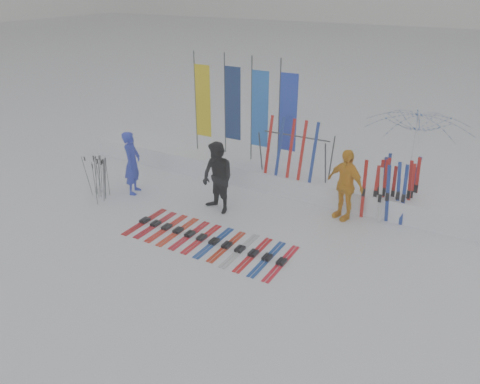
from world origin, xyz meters
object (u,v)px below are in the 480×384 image
Objects in this scene: ski_row at (208,240)px; ski_rack at (296,149)px; person_black at (217,178)px; person_yellow at (345,184)px; tent_canopy at (413,155)px; person_blue at (132,163)px.

ski_row is 3.89m from ski_rack.
person_black is at bearing -122.81° from ski_rack.
person_black is at bearing -134.66° from person_yellow.
ski_rack is at bearing -156.16° from tent_canopy.
tent_canopy is 6.25m from ski_row.
person_blue is at bearing 159.44° from ski_row.
ski_rack is at bearing 79.48° from ski_row.
person_blue is 0.64× the size of tent_canopy.
tent_canopy is at bearing 56.58° from person_black.
tent_canopy is 1.44× the size of ski_rack.
person_blue is 0.92× the size of ski_rack.
person_yellow reaches higher than ski_rack.
tent_canopy reaches higher than ski_rack.
person_yellow is (3.08, 1.32, -0.02)m from person_black.
person_yellow is 0.65× the size of tent_canopy.
person_blue reaches higher than ski_rack.
person_blue is 0.45× the size of ski_row.
ski_row is 2.03× the size of ski_rack.
person_yellow is at bearing 49.60° from ski_row.
tent_canopy is (1.24, 2.08, 0.36)m from person_yellow.
person_black is 1.91m from ski_row.
person_black is 3.36m from person_yellow.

